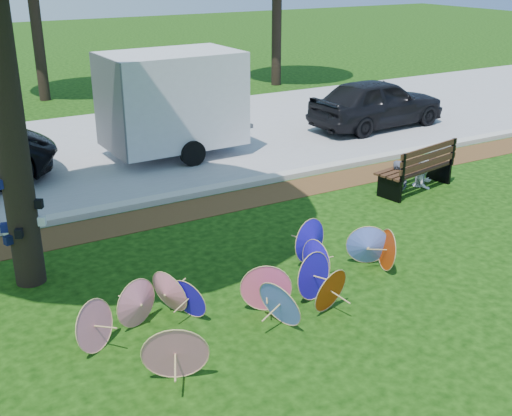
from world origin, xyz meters
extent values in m
plane|color=black|center=(0.00, 0.00, 0.00)|extent=(90.00, 90.00, 0.00)
cube|color=#472D16|center=(0.00, 4.50, 0.01)|extent=(90.00, 1.00, 0.01)
cube|color=#B7B5AD|center=(0.00, 5.20, 0.06)|extent=(90.00, 0.30, 0.12)
cube|color=gray|center=(0.00, 9.35, 0.01)|extent=(90.00, 8.00, 0.01)
cylinder|color=black|center=(-2.80, 3.06, 2.86)|extent=(0.44, 0.44, 5.72)
cone|color=#D86F86|center=(-1.86, -0.26, 0.39)|extent=(0.83, 0.58, 0.79)
cone|color=#D86F86|center=(-2.50, 0.85, 0.34)|extent=(0.68, 0.56, 0.69)
cone|color=#5D73E8|center=(1.92, 0.95, 0.34)|extent=(0.68, 0.53, 0.69)
cone|color=#1E11C6|center=(0.58, 0.57, 0.35)|extent=(0.73, 0.37, 0.71)
cone|color=#1E11C6|center=(-1.14, 0.93, 0.30)|extent=(0.45, 0.63, 0.61)
cone|color=#BB3608|center=(0.56, 0.13, 0.33)|extent=(0.70, 0.41, 0.67)
cone|color=#1E11C6|center=(1.22, 1.47, 0.37)|extent=(0.75, 0.36, 0.74)
cone|color=#D86F86|center=(-1.82, 1.04, 0.34)|extent=(0.66, 0.36, 0.67)
cone|color=#D86F86|center=(-1.37, 1.17, 0.32)|extent=(0.45, 0.68, 0.65)
cone|color=#1E11C6|center=(0.88, 0.94, 0.33)|extent=(0.17, 0.67, 0.67)
cone|color=#BB3608|center=(2.14, 0.70, 0.33)|extent=(0.38, 0.68, 0.67)
cone|color=#5D73E8|center=(-0.19, 0.13, 0.35)|extent=(0.49, 0.76, 0.70)
cone|color=#FF537E|center=(-0.16, 0.58, 0.36)|extent=(0.70, 0.47, 0.72)
imported|color=black|center=(7.75, 7.72, 0.70)|extent=(4.19, 1.87, 1.40)
cube|color=silver|center=(1.68, 8.04, 1.40)|extent=(3.18, 2.07, 2.79)
imported|color=#3A3F4F|center=(4.67, 3.32, 0.64)|extent=(0.50, 0.36, 1.27)
imported|color=silver|center=(5.37, 3.32, 0.59)|extent=(0.69, 0.61, 1.18)
cylinder|color=black|center=(0.43, 16.20, 2.50)|extent=(0.36, 0.36, 5.00)
cylinder|color=black|center=(8.66, 14.63, 2.50)|extent=(0.36, 0.36, 5.00)
camera|label=1|loc=(-4.15, -6.06, 4.58)|focal=45.00mm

